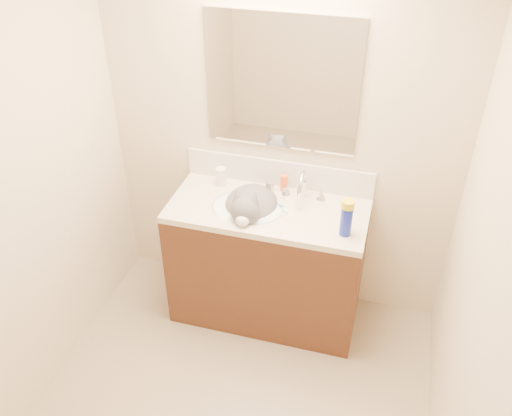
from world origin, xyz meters
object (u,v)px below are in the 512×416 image
Objects in this scene: basin at (247,217)px; faucet at (303,188)px; amber_bottle at (284,183)px; vanity_cabinet at (267,265)px; cat at (251,208)px; pill_bottle at (221,177)px; silver_jar at (270,186)px; spray_can at (346,221)px.

basin is 1.61× the size of faucet.
amber_bottle reaches higher than basin.
vanity_cabinet is 2.67× the size of basin.
faucet is 0.58× the size of cat.
cat is at bearing -36.15° from pill_bottle.
vanity_cabinet is 0.52m from silver_jar.
basin is at bearing -40.87° from pill_bottle.
basin is at bearing -124.39° from amber_bottle.
pill_bottle reaches higher than basin.
faucet reaches higher than cat.
pill_bottle is at bearing -173.67° from amber_bottle.
cat is 0.22m from silver_jar.
cat reaches higher than basin.
vanity_cabinet is 0.40m from basin.
vanity_cabinet is 4.29× the size of faucet.
pill_bottle is at bearing 139.98° from cat.
basin is 0.33m from pill_bottle.
basin is 0.63m from spray_can.
cat reaches higher than pill_bottle.
cat reaches higher than amber_bottle.
spray_can is (0.83, -0.30, 0.03)m from pill_bottle.
vanity_cabinet is at bearing -142.71° from faucet.
silver_jar is at bearing 4.60° from pill_bottle.
amber_bottle is (0.05, 0.21, 0.50)m from vanity_cabinet.
vanity_cabinet is 0.45m from cat.
vanity_cabinet is 0.58m from faucet.
silver_jar is at bearing 70.39° from basin.
silver_jar is 0.62m from spray_can.
pill_bottle is at bearing 176.49° from faucet.
cat reaches higher than vanity_cabinet.
basin is 3.72× the size of pill_bottle.
spray_can is (0.43, -0.35, 0.04)m from amber_bottle.
basin is 0.32m from amber_bottle.
basin is (-0.12, -0.03, 0.38)m from vanity_cabinet.
faucet reaches higher than vanity_cabinet.
vanity_cabinet is at bearing 1.39° from cat.
vanity_cabinet is 6.67× the size of spray_can.
silver_jar is (-0.22, 0.06, -0.05)m from faucet.
spray_can reaches higher than basin.
cat is 0.28m from amber_bottle.
vanity_cabinet is 2.50× the size of cat.
basin is 2.50× the size of spray_can.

